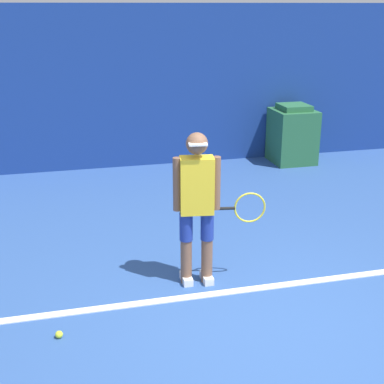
% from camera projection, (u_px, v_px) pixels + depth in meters
% --- Properties ---
extents(ground_plane, '(24.00, 24.00, 0.00)m').
position_uv_depth(ground_plane, '(274.00, 329.00, 4.91)').
color(ground_plane, '#2D5193').
extents(back_wall, '(24.00, 0.10, 2.84)m').
position_uv_depth(back_wall, '(159.00, 87.00, 9.56)').
color(back_wall, navy).
rests_on(back_wall, ground_plane).
extents(court_baseline, '(21.60, 0.10, 0.01)m').
position_uv_depth(court_baseline, '(248.00, 290.00, 5.57)').
color(court_baseline, white).
rests_on(court_baseline, ground_plane).
extents(tennis_player, '(0.95, 0.31, 1.64)m').
position_uv_depth(tennis_player, '(198.00, 202.00, 5.45)').
color(tennis_player, brown).
rests_on(tennis_player, ground_plane).
extents(tennis_ball, '(0.07, 0.07, 0.07)m').
position_uv_depth(tennis_ball, '(59.00, 334.00, 4.77)').
color(tennis_ball, '#D1E533').
rests_on(tennis_ball, ground_plane).
extents(covered_chair, '(0.75, 0.78, 1.09)m').
position_uv_depth(covered_chair, '(292.00, 135.00, 9.96)').
color(covered_chair, '#28663D').
rests_on(covered_chair, ground_plane).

